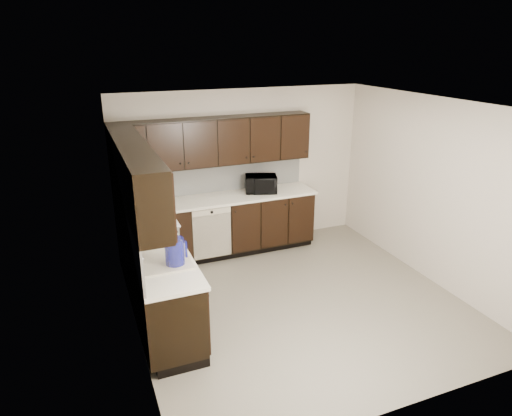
{
  "coord_description": "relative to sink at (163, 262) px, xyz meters",
  "views": [
    {
      "loc": [
        -2.4,
        -4.56,
        3.17
      ],
      "look_at": [
        -0.33,
        0.6,
        1.12
      ],
      "focal_mm": 32.0,
      "sensor_mm": 36.0,
      "label": 1
    }
  ],
  "objects": [
    {
      "name": "wall_left",
      "position": [
        -0.32,
        0.01,
        0.37
      ],
      "size": [
        0.02,
        4.0,
        2.5
      ],
      "primitive_type": "cube",
      "color": "beige",
      "rests_on": "floor"
    },
    {
      "name": "blue_pitcher",
      "position": [
        0.1,
        -0.23,
        0.21
      ],
      "size": [
        0.23,
        0.23,
        0.3
      ],
      "primitive_type": "cylinder",
      "rotation": [
        0.0,
        0.0,
        0.15
      ],
      "color": "navy",
      "rests_on": "countertop"
    },
    {
      "name": "dishwasher",
      "position": [
        0.98,
        1.42,
        -0.33
      ],
      "size": [
        0.58,
        0.04,
        0.78
      ],
      "color": "beige",
      "rests_on": "lower_cabinets"
    },
    {
      "name": "teal_tumbler",
      "position": [
        0.19,
        0.86,
        0.17
      ],
      "size": [
        0.12,
        0.12,
        0.22
      ],
      "primitive_type": "cylinder",
      "rotation": [
        0.0,
        0.0,
        0.25
      ],
      "color": "#0C8687",
      "rests_on": "countertop"
    },
    {
      "name": "soap_bottle_a",
      "position": [
        0.18,
        0.47,
        0.16
      ],
      "size": [
        0.11,
        0.11,
        0.2
      ],
      "primitive_type": "imported",
      "rotation": [
        0.0,
        0.0,
        -0.26
      ],
      "color": "gray",
      "rests_on": "countertop"
    },
    {
      "name": "storage_bin",
      "position": [
        0.06,
        0.55,
        0.15
      ],
      "size": [
        0.48,
        0.37,
        0.18
      ],
      "primitive_type": "cube",
      "rotation": [
        0.0,
        0.0,
        -0.06
      ],
      "color": "silver",
      "rests_on": "countertop"
    },
    {
      "name": "toaster_oven",
      "position": [
        0.11,
        1.71,
        0.16
      ],
      "size": [
        0.36,
        0.31,
        0.19
      ],
      "primitive_type": "cube",
      "rotation": [
        0.0,
        0.0,
        -0.33
      ],
      "color": "silver",
      "rests_on": "countertop"
    },
    {
      "name": "countertop",
      "position": [
        0.67,
        1.12,
        0.04
      ],
      "size": [
        3.03,
        2.83,
        0.04
      ],
      "color": "white",
      "rests_on": "lower_cabinets"
    },
    {
      "name": "paper_towel_roll",
      "position": [
        0.13,
        1.09,
        0.22
      ],
      "size": [
        0.2,
        0.2,
        0.33
      ],
      "primitive_type": "cylinder",
      "rotation": [
        0.0,
        0.0,
        0.4
      ],
      "color": "silver",
      "rests_on": "countertop"
    },
    {
      "name": "sink",
      "position": [
        0.0,
        0.0,
        0.0
      ],
      "size": [
        0.54,
        0.82,
        0.42
      ],
      "color": "beige",
      "rests_on": "countertop"
    },
    {
      "name": "wall_right",
      "position": [
        3.68,
        0.01,
        0.37
      ],
      "size": [
        0.02,
        4.0,
        2.5
      ],
      "primitive_type": "cube",
      "color": "beige",
      "rests_on": "floor"
    },
    {
      "name": "backsplash",
      "position": [
        0.46,
        1.33,
        0.3
      ],
      "size": [
        3.0,
        2.8,
        0.48
      ],
      "color": "silver",
      "rests_on": "countertop"
    },
    {
      "name": "wall_back",
      "position": [
        1.68,
        2.01,
        0.37
      ],
      "size": [
        4.0,
        0.02,
        2.5
      ],
      "primitive_type": "cube",
      "color": "beige",
      "rests_on": "floor"
    },
    {
      "name": "lower_cabinets",
      "position": [
        0.67,
        1.12,
        -0.47
      ],
      "size": [
        3.0,
        2.8,
        0.9
      ],
      "color": "black",
      "rests_on": "floor"
    },
    {
      "name": "floor",
      "position": [
        1.68,
        0.01,
        -0.88
      ],
      "size": [
        4.0,
        4.0,
        0.0
      ],
      "primitive_type": "plane",
      "color": "gray",
      "rests_on": "ground"
    },
    {
      "name": "wall_front",
      "position": [
        1.68,
        -1.99,
        0.37
      ],
      "size": [
        4.0,
        0.02,
        2.5
      ],
      "primitive_type": "cube",
      "color": "beige",
      "rests_on": "floor"
    },
    {
      "name": "upper_cabinets",
      "position": [
        0.58,
        1.22,
        0.89
      ],
      "size": [
        3.0,
        2.8,
        0.7
      ],
      "color": "black",
      "rests_on": "wall_back"
    },
    {
      "name": "microwave",
      "position": [
        1.88,
        1.71,
        0.19
      ],
      "size": [
        0.56,
        0.46,
        0.27
      ],
      "primitive_type": "imported",
      "rotation": [
        0.0,
        0.0,
        -0.32
      ],
      "color": "black",
      "rests_on": "countertop"
    },
    {
      "name": "ceiling",
      "position": [
        1.68,
        0.01,
        1.62
      ],
      "size": [
        4.0,
        4.0,
        0.0
      ],
      "primitive_type": "plane",
      "rotation": [
        3.14,
        0.0,
        0.0
      ],
      "color": "white",
      "rests_on": "wall_back"
    },
    {
      "name": "soap_bottle_b",
      "position": [
        -0.1,
        0.73,
        0.19
      ],
      "size": [
        0.11,
        0.12,
        0.25
      ],
      "primitive_type": "imported",
      "rotation": [
        0.0,
        0.0,
        0.2
      ],
      "color": "gray",
      "rests_on": "countertop"
    }
  ]
}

